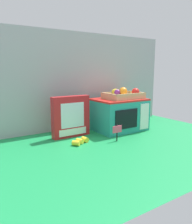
% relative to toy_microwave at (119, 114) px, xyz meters
% --- Properties ---
extents(ground_plane, '(1.70, 1.70, 0.00)m').
position_rel_toy_microwave_xyz_m(ground_plane, '(-0.21, -0.00, -0.12)').
color(ground_plane, '#198C47').
rests_on(ground_plane, ground).
extents(display_back_panel, '(1.61, 0.03, 0.73)m').
position_rel_toy_microwave_xyz_m(display_back_panel, '(-0.21, 0.23, 0.25)').
color(display_back_panel, '#A0A3A8').
rests_on(display_back_panel, ground).
extents(toy_microwave, '(0.38, 0.29, 0.24)m').
position_rel_toy_microwave_xyz_m(toy_microwave, '(0.00, 0.00, 0.00)').
color(toy_microwave, teal).
rests_on(toy_microwave, ground).
extents(food_groups_crate, '(0.28, 0.21, 0.08)m').
position_rel_toy_microwave_xyz_m(food_groups_crate, '(0.04, -0.01, 0.15)').
color(food_groups_crate, tan).
rests_on(food_groups_crate, toy_microwave).
extents(cookie_set_box, '(0.26, 0.06, 0.28)m').
position_rel_toy_microwave_xyz_m(cookie_set_box, '(-0.39, 0.03, 0.02)').
color(cookie_set_box, red).
rests_on(cookie_set_box, ground).
extents(price_sign, '(0.07, 0.01, 0.10)m').
position_rel_toy_microwave_xyz_m(price_sign, '(-0.19, -0.22, -0.05)').
color(price_sign, black).
rests_on(price_sign, ground).
extents(loose_toy_banana, '(0.13, 0.09, 0.03)m').
position_rel_toy_microwave_xyz_m(loose_toy_banana, '(-0.41, -0.14, -0.10)').
color(loose_toy_banana, yellow).
rests_on(loose_toy_banana, ground).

